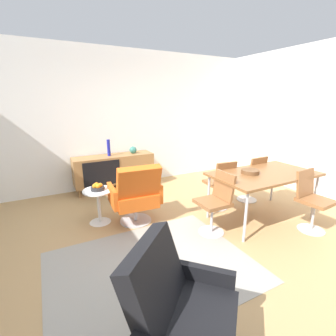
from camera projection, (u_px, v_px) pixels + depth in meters
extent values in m
plane|color=tan|center=(175.00, 241.00, 3.19)|extent=(8.32, 8.32, 0.00)
cube|color=white|center=(114.00, 120.00, 5.03)|extent=(6.80, 0.12, 2.80)
cube|color=white|center=(335.00, 124.00, 4.25)|extent=(0.12, 5.60, 2.80)
cube|color=olive|center=(114.00, 169.00, 4.97)|extent=(1.60, 0.44, 0.56)
cube|color=black|center=(102.00, 173.00, 4.65)|extent=(0.70, 0.01, 0.48)
cylinder|color=olive|center=(79.00, 194.00, 4.59)|extent=(0.03, 0.03, 0.16)
cylinder|color=olive|center=(151.00, 182.00, 5.26)|extent=(0.03, 0.03, 0.16)
cylinder|color=olive|center=(77.00, 188.00, 4.88)|extent=(0.03, 0.03, 0.16)
cylinder|color=olive|center=(145.00, 178.00, 5.55)|extent=(0.03, 0.03, 0.16)
cylinder|color=navy|center=(109.00, 148.00, 4.81)|extent=(0.06, 0.06, 0.33)
ellipsoid|color=#337266|center=(133.00, 150.00, 5.07)|extent=(0.15, 0.15, 0.14)
cube|color=brown|center=(264.00, 174.00, 3.65)|extent=(1.60, 0.90, 0.04)
cylinder|color=#B7B7BC|center=(246.00, 217.00, 3.09)|extent=(0.04, 0.04, 0.70)
cylinder|color=#B7B7BC|center=(315.00, 197.00, 3.74)|extent=(0.04, 0.04, 0.70)
cylinder|color=#B7B7BC|center=(209.00, 197.00, 3.76)|extent=(0.04, 0.04, 0.70)
cylinder|color=#B7B7BC|center=(273.00, 182.00, 4.40)|extent=(0.04, 0.04, 0.70)
cylinder|color=brown|center=(250.00, 172.00, 3.60)|extent=(0.26, 0.26, 0.06)
cube|color=brown|center=(218.00, 183.00, 4.09)|extent=(0.43, 0.43, 0.05)
cube|color=brown|center=(226.00, 173.00, 3.88)|extent=(0.38, 0.11, 0.38)
cylinder|color=#B7B7BC|center=(217.00, 196.00, 4.16)|extent=(0.04, 0.04, 0.42)
cylinder|color=#B7B7BC|center=(217.00, 207.00, 4.21)|extent=(0.36, 0.36, 0.01)
cube|color=brown|center=(213.00, 203.00, 3.30)|extent=(0.40, 0.40, 0.05)
cube|color=brown|center=(224.00, 186.00, 3.32)|extent=(0.09, 0.38, 0.38)
cylinder|color=#B7B7BC|center=(212.00, 218.00, 3.36)|extent=(0.04, 0.04, 0.42)
cylinder|color=#B7B7BC|center=(211.00, 232.00, 3.42)|extent=(0.36, 0.36, 0.01)
cube|color=brown|center=(249.00, 177.00, 4.41)|extent=(0.41, 0.41, 0.05)
cube|color=brown|center=(258.00, 168.00, 4.20)|extent=(0.38, 0.10, 0.38)
cylinder|color=#B7B7BC|center=(248.00, 189.00, 4.47)|extent=(0.04, 0.04, 0.42)
cylinder|color=#B7B7BC|center=(247.00, 199.00, 4.53)|extent=(0.36, 0.36, 0.01)
cube|color=brown|center=(316.00, 201.00, 3.35)|extent=(0.43, 0.43, 0.05)
cube|color=brown|center=(305.00, 183.00, 3.44)|extent=(0.39, 0.11, 0.38)
cylinder|color=#B7B7BC|center=(313.00, 217.00, 3.41)|extent=(0.04, 0.04, 0.42)
cylinder|color=#B7B7BC|center=(311.00, 230.00, 3.47)|extent=(0.36, 0.36, 0.01)
cube|color=#D85919|center=(135.00, 198.00, 3.64)|extent=(0.64, 0.60, 0.20)
cube|color=#D85919|center=(139.00, 183.00, 3.34)|extent=(0.62, 0.31, 0.51)
cube|color=#D85919|center=(155.00, 190.00, 3.74)|extent=(0.10, 0.51, 0.28)
cube|color=#D85919|center=(112.00, 196.00, 3.49)|extent=(0.10, 0.51, 0.28)
cylinder|color=#B7B7BC|center=(135.00, 212.00, 3.70)|extent=(0.06, 0.06, 0.28)
cylinder|color=#B7B7BC|center=(136.00, 220.00, 3.74)|extent=(0.48, 0.48, 0.02)
cube|color=black|center=(190.00, 328.00, 1.56)|extent=(0.82, 0.82, 0.20)
cube|color=black|center=(155.00, 279.00, 1.55)|extent=(0.62, 0.61, 0.51)
cube|color=black|center=(201.00, 282.00, 1.84)|extent=(0.39, 0.41, 0.28)
cylinder|color=white|center=(98.00, 191.00, 3.57)|extent=(0.44, 0.44, 0.02)
cylinder|color=white|center=(99.00, 207.00, 3.64)|extent=(0.05, 0.05, 0.50)
cone|color=white|center=(100.00, 221.00, 3.70)|extent=(0.32, 0.32, 0.02)
cylinder|color=#262628|center=(98.00, 188.00, 3.56)|extent=(0.20, 0.20, 0.05)
sphere|color=orange|center=(100.00, 185.00, 3.55)|extent=(0.07, 0.07, 0.07)
sphere|color=orange|center=(96.00, 185.00, 3.58)|extent=(0.07, 0.07, 0.07)
sphere|color=orange|center=(95.00, 186.00, 3.52)|extent=(0.07, 0.07, 0.07)
sphere|color=orange|center=(98.00, 186.00, 3.51)|extent=(0.07, 0.07, 0.07)
cube|color=gray|center=(152.00, 267.00, 2.70)|extent=(2.20, 1.70, 0.01)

